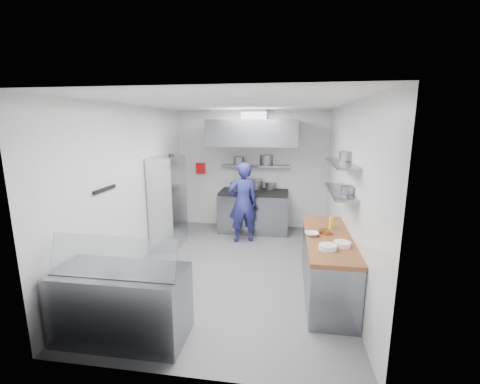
% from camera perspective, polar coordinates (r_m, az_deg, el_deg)
% --- Properties ---
extents(floor, '(5.00, 5.00, 0.00)m').
position_cam_1_polar(floor, '(5.78, -0.91, -13.47)').
color(floor, '#535355').
rests_on(floor, ground).
extents(ceiling, '(5.00, 5.00, 0.00)m').
position_cam_1_polar(ceiling, '(5.23, -1.02, 15.46)').
color(ceiling, silver).
rests_on(ceiling, wall_back).
extents(wall_back, '(3.60, 2.80, 0.02)m').
position_cam_1_polar(wall_back, '(7.77, 2.10, 3.97)').
color(wall_back, white).
rests_on(wall_back, floor).
extents(wall_front, '(3.60, 2.80, 0.02)m').
position_cam_1_polar(wall_front, '(2.99, -9.03, -9.46)').
color(wall_front, white).
rests_on(wall_front, floor).
extents(wall_left, '(2.80, 5.00, 0.02)m').
position_cam_1_polar(wall_left, '(5.89, -18.49, 0.77)').
color(wall_left, white).
rests_on(wall_left, floor).
extents(wall_right, '(2.80, 5.00, 0.02)m').
position_cam_1_polar(wall_right, '(5.34, 18.46, -0.35)').
color(wall_right, white).
rests_on(wall_right, floor).
extents(gas_range, '(1.60, 0.80, 0.90)m').
position_cam_1_polar(gas_range, '(7.56, 2.45, -3.62)').
color(gas_range, gray).
rests_on(gas_range, floor).
extents(cooktop, '(1.57, 0.78, 0.06)m').
position_cam_1_polar(cooktop, '(7.45, 2.48, -0.06)').
color(cooktop, black).
rests_on(cooktop, gas_range).
extents(stock_pot_left, '(0.25, 0.25, 0.20)m').
position_cam_1_polar(stock_pot_left, '(7.46, -0.78, 0.99)').
color(stock_pot_left, slate).
rests_on(stock_pot_left, cooktop).
extents(stock_pot_mid, '(0.33, 0.33, 0.24)m').
position_cam_1_polar(stock_pot_mid, '(7.65, 2.81, 1.40)').
color(stock_pot_mid, slate).
rests_on(stock_pot_mid, cooktop).
extents(stock_pot_right, '(0.26, 0.26, 0.16)m').
position_cam_1_polar(stock_pot_right, '(7.70, 5.49, 1.14)').
color(stock_pot_right, slate).
rests_on(stock_pot_right, cooktop).
extents(over_range_shelf, '(1.60, 0.30, 0.04)m').
position_cam_1_polar(over_range_shelf, '(7.58, 2.72, 4.68)').
color(over_range_shelf, gray).
rests_on(over_range_shelf, wall_back).
extents(shelf_pot_a, '(0.25, 0.25, 0.18)m').
position_cam_1_polar(shelf_pot_a, '(7.64, -0.21, 5.58)').
color(shelf_pot_a, slate).
rests_on(shelf_pot_a, over_range_shelf).
extents(shelf_pot_b, '(0.33, 0.33, 0.22)m').
position_cam_1_polar(shelf_pot_b, '(7.75, 4.74, 5.77)').
color(shelf_pot_b, slate).
rests_on(shelf_pot_b, over_range_shelf).
extents(extractor_hood, '(1.90, 1.15, 0.55)m').
position_cam_1_polar(extractor_hood, '(7.11, 2.43, 10.50)').
color(extractor_hood, gray).
rests_on(extractor_hood, wall_back).
extents(hood_duct, '(0.55, 0.55, 0.24)m').
position_cam_1_polar(hood_duct, '(7.34, 2.65, 13.51)').
color(hood_duct, slate).
rests_on(hood_duct, extractor_hood).
extents(red_firebox, '(0.22, 0.10, 0.26)m').
position_cam_1_polar(red_firebox, '(7.95, -6.97, 4.21)').
color(red_firebox, red).
rests_on(red_firebox, wall_back).
extents(chef, '(0.73, 0.60, 1.71)m').
position_cam_1_polar(chef, '(6.79, 0.51, -1.88)').
color(chef, navy).
rests_on(chef, floor).
extents(wire_rack, '(0.50, 0.90, 1.85)m').
position_cam_1_polar(wire_rack, '(6.70, -12.63, -1.75)').
color(wire_rack, silver).
rests_on(wire_rack, floor).
extents(rack_bin_a, '(0.17, 0.21, 0.19)m').
position_cam_1_polar(rack_bin_a, '(6.76, -12.51, -2.73)').
color(rack_bin_a, white).
rests_on(rack_bin_a, wire_rack).
extents(rack_bin_b, '(0.15, 0.19, 0.17)m').
position_cam_1_polar(rack_bin_b, '(6.99, -11.61, 2.00)').
color(rack_bin_b, yellow).
rests_on(rack_bin_b, wire_rack).
extents(rack_jar, '(0.12, 0.12, 0.18)m').
position_cam_1_polar(rack_jar, '(6.68, -12.09, 5.86)').
color(rack_jar, black).
rests_on(rack_jar, wire_rack).
extents(knife_strip, '(0.04, 0.55, 0.05)m').
position_cam_1_polar(knife_strip, '(5.09, -22.90, 0.45)').
color(knife_strip, black).
rests_on(knife_strip, wall_left).
extents(prep_counter_base, '(0.62, 2.00, 0.84)m').
position_cam_1_polar(prep_counter_base, '(5.03, 15.18, -12.69)').
color(prep_counter_base, gray).
rests_on(prep_counter_base, floor).
extents(prep_counter_top, '(0.65, 2.04, 0.06)m').
position_cam_1_polar(prep_counter_top, '(4.86, 15.47, -7.86)').
color(prep_counter_top, brown).
rests_on(prep_counter_top, prep_counter_base).
extents(plate_stack_a, '(0.23, 0.23, 0.06)m').
position_cam_1_polar(plate_stack_a, '(4.35, 15.34, -9.40)').
color(plate_stack_a, white).
rests_on(plate_stack_a, prep_counter_top).
extents(plate_stack_b, '(0.23, 0.23, 0.06)m').
position_cam_1_polar(plate_stack_b, '(4.50, 17.64, -8.78)').
color(plate_stack_b, white).
rests_on(plate_stack_b, prep_counter_top).
extents(copper_pan, '(0.18, 0.18, 0.06)m').
position_cam_1_polar(copper_pan, '(4.92, 14.82, -6.83)').
color(copper_pan, '#C36F37').
rests_on(copper_pan, prep_counter_top).
extents(squeeze_bottle, '(0.05, 0.05, 0.18)m').
position_cam_1_polar(squeeze_bottle, '(5.16, 15.84, -5.29)').
color(squeeze_bottle, yellow).
rests_on(squeeze_bottle, prep_counter_top).
extents(mixing_bowl, '(0.22, 0.22, 0.05)m').
position_cam_1_polar(mixing_bowl, '(4.80, 12.62, -7.28)').
color(mixing_bowl, white).
rests_on(mixing_bowl, prep_counter_top).
extents(wall_shelf_lower, '(0.30, 1.30, 0.04)m').
position_cam_1_polar(wall_shelf_lower, '(5.00, 17.30, 0.10)').
color(wall_shelf_lower, gray).
rests_on(wall_shelf_lower, wall_right).
extents(wall_shelf_upper, '(0.30, 1.30, 0.04)m').
position_cam_1_polar(wall_shelf_upper, '(4.94, 17.60, 4.87)').
color(wall_shelf_upper, gray).
rests_on(wall_shelf_upper, wall_right).
extents(shelf_pot_c, '(0.22, 0.22, 0.10)m').
position_cam_1_polar(shelf_pot_c, '(4.81, 18.68, 0.41)').
color(shelf_pot_c, slate).
rests_on(shelf_pot_c, wall_shelf_lower).
extents(shelf_pot_d, '(0.27, 0.27, 0.14)m').
position_cam_1_polar(shelf_pot_d, '(5.18, 18.63, 6.12)').
color(shelf_pot_d, slate).
rests_on(shelf_pot_d, wall_shelf_upper).
extents(display_case, '(1.50, 0.70, 0.85)m').
position_cam_1_polar(display_case, '(4.20, -20.20, -18.20)').
color(display_case, gray).
rests_on(display_case, floor).
extents(display_glass, '(1.47, 0.19, 0.42)m').
position_cam_1_polar(display_glass, '(3.82, -21.78, -10.61)').
color(display_glass, silver).
rests_on(display_glass, display_case).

